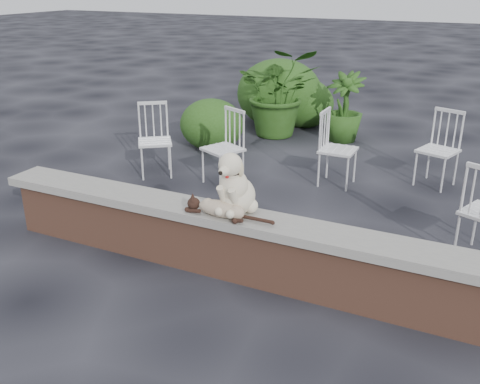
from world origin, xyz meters
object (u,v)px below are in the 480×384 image
at_px(cat, 221,208).
at_px(chair_e, 338,149).
at_px(dog, 238,181).
at_px(chair_a, 155,140).
at_px(potted_plant_a, 279,92).
at_px(potted_plant_b, 344,107).
at_px(chair_d, 438,149).
at_px(chair_b, 223,148).

relative_size(cat, chair_e, 1.00).
xyz_separation_m(dog, chair_a, (-2.08, 1.80, -0.39)).
height_order(dog, potted_plant_a, potted_plant_a).
relative_size(chair_a, potted_plant_b, 0.87).
distance_m(chair_d, potted_plant_a, 2.95).
bearing_deg(chair_a, dog, -77.12).
bearing_deg(potted_plant_b, chair_b, -108.01).
bearing_deg(cat, dog, 65.68).
xyz_separation_m(cat, chair_e, (0.25, 2.64, -0.19)).
bearing_deg(potted_plant_b, chair_d, -42.16).
xyz_separation_m(chair_a, potted_plant_b, (1.77, 2.64, 0.07)).
xyz_separation_m(chair_b, chair_a, (-0.94, -0.10, 0.00)).
bearing_deg(chair_e, chair_a, 106.71).
bearing_deg(cat, chair_e, 88.45).
xyz_separation_m(chair_d, potted_plant_a, (-2.64, 1.29, 0.25)).
distance_m(chair_d, chair_b, 2.66).
height_order(chair_d, potted_plant_b, potted_plant_b).
bearing_deg(dog, cat, -114.32).
height_order(dog, chair_a, dog).
bearing_deg(chair_d, cat, -95.46).
relative_size(cat, chair_d, 1.00).
height_order(chair_d, chair_a, same).
bearing_deg(chair_d, dog, -95.21).
xyz_separation_m(dog, cat, (-0.08, -0.15, -0.20)).
height_order(chair_a, potted_plant_a, potted_plant_a).
distance_m(chair_b, chair_e, 1.43).
xyz_separation_m(chair_b, potted_plant_b, (0.83, 2.54, 0.07)).
bearing_deg(chair_b, chair_d, 49.56).
height_order(cat, potted_plant_a, potted_plant_a).
relative_size(cat, chair_a, 1.00).
xyz_separation_m(dog, chair_d, (1.28, 3.00, -0.39)).
distance_m(chair_b, potted_plant_b, 2.67).
xyz_separation_m(chair_e, potted_plant_b, (-0.48, 1.95, 0.07)).
distance_m(cat, chair_e, 2.66).
relative_size(dog, chair_a, 0.60).
distance_m(chair_b, potted_plant_a, 2.41).
xyz_separation_m(chair_b, chair_e, (1.30, 0.59, 0.00)).
height_order(cat, chair_a, chair_a).
distance_m(cat, chair_b, 2.32).
bearing_deg(chair_d, potted_plant_b, 155.76).
distance_m(dog, potted_plant_a, 4.50).
xyz_separation_m(cat, potted_plant_b, (-0.23, 4.59, -0.12)).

